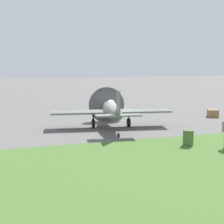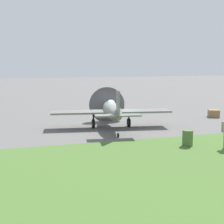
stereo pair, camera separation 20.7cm
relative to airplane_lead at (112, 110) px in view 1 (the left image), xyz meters
name	(u,v)px [view 1 (the left image)]	position (x,y,z in m)	size (l,w,h in m)	color
ground_plane	(110,126)	(0.08, 0.73, -1.30)	(160.00, 160.00, 0.00)	#605E5B
grass_verge	(175,167)	(0.08, -9.35, -1.30)	(120.00, 11.00, 0.01)	#476B2D
airplane_lead	(112,110)	(0.00, 0.00, 0.00)	(8.80, 7.00, 3.11)	slate
fuel_drum	(188,138)	(2.65, -6.12, -0.85)	(0.60, 0.60, 0.90)	#476633
supply_crate	(213,113)	(9.88, 2.02, -0.98)	(0.90, 0.90, 0.64)	olive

